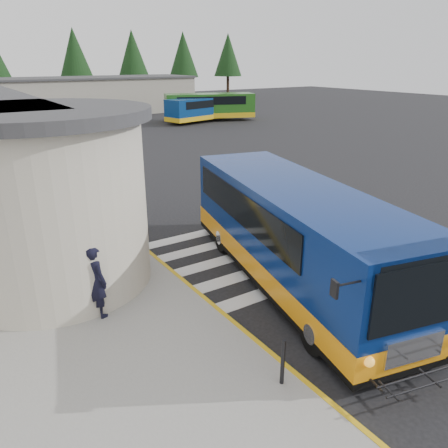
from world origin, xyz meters
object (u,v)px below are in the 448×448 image
transit_bus (295,238)px  far_bus_b (210,106)px  pedestrian_a (96,281)px  bollard (283,362)px  far_bus_a (201,108)px  pedestrian_b (43,268)px

transit_bus → far_bus_b: size_ratio=1.09×
pedestrian_a → bollard: (2.17, -4.36, -0.44)m
far_bus_a → transit_bus: bearing=139.8°
transit_bus → far_bus_b: (16.78, 31.93, 0.18)m
pedestrian_b → bollard: 6.62m
pedestrian_a → transit_bus: bearing=-118.8°
pedestrian_a → far_bus_b: (22.15, 30.81, 0.47)m
pedestrian_a → far_bus_a: size_ratio=0.22×
bollard → pedestrian_b: bearing=117.7°
far_bus_a → bollard: bearing=137.7°
transit_bus → pedestrian_b: 6.80m
bollard → far_bus_b: far_bus_b is taller
pedestrian_b → transit_bus: bearing=39.1°
transit_bus → bollard: bearing=-121.6°
pedestrian_a → pedestrian_b: 1.74m
pedestrian_b → pedestrian_a: bearing=2.9°
pedestrian_b → far_bus_a: size_ratio=0.21×
pedestrian_a → bollard: bearing=-170.5°
transit_bus → far_bus_a: transit_bus is taller
far_bus_b → pedestrian_b: bearing=161.8°
far_bus_b → transit_bus: bearing=172.3°
pedestrian_b → far_bus_b: size_ratio=0.19×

